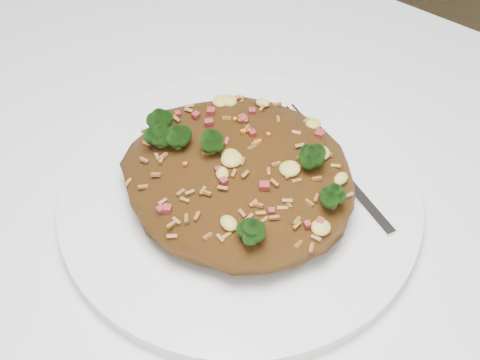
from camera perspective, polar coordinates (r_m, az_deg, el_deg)
name	(u,v)px	position (r m, az deg, el deg)	size (l,w,h in m)	color
dining_table	(168,290)	(0.62, -6.17, -9.35)	(1.20, 0.80, 0.75)	white
plate	(240,197)	(0.55, 0.00, -1.47)	(0.30, 0.30, 0.01)	white
fried_rice	(240,171)	(0.53, -0.04, 0.81)	(0.19, 0.18, 0.06)	brown
fork	(339,172)	(0.57, 8.43, 0.70)	(0.15, 0.08, 0.00)	silver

